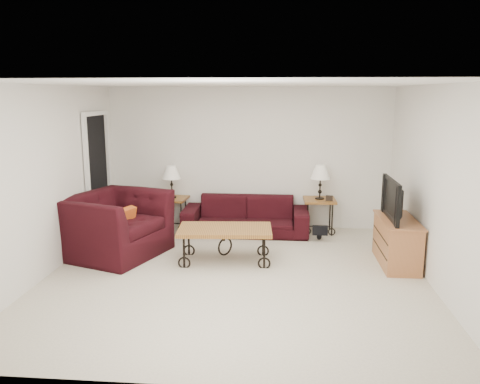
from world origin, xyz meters
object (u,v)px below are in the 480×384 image
(lamp_left, at_px, (172,182))
(television, at_px, (398,199))
(coffee_table, at_px, (225,245))
(backpack, at_px, (320,226))
(sofa, at_px, (246,216))
(side_table_right, at_px, (319,216))
(side_table_left, at_px, (173,213))
(tv_stand, at_px, (397,242))
(lamp_right, at_px, (320,182))
(armchair, at_px, (115,225))

(lamp_left, distance_m, television, 3.88)
(coffee_table, relative_size, backpack, 2.72)
(sofa, xyz_separation_m, side_table_right, (1.27, 0.18, -0.02))
(lamp_left, height_order, television, television)
(side_table_right, xyz_separation_m, coffee_table, (-1.46, -1.64, -0.05))
(side_table_left, distance_m, tv_stand, 3.90)
(lamp_left, height_order, lamp_right, lamp_right)
(coffee_table, height_order, armchair, armchair)
(lamp_right, relative_size, backpack, 1.22)
(sofa, xyz_separation_m, television, (2.23, -1.37, 0.63))
(armchair, relative_size, tv_stand, 1.29)
(lamp_left, relative_size, tv_stand, 0.52)
(side_table_right, distance_m, coffee_table, 2.19)
(lamp_right, distance_m, armchair, 3.49)
(coffee_table, xyz_separation_m, tv_stand, (2.43, 0.09, 0.08))
(side_table_right, relative_size, tv_stand, 0.54)
(sofa, relative_size, armchair, 1.52)
(backpack, bearing_deg, armchair, -177.46)
(lamp_left, relative_size, armchair, 0.40)
(side_table_right, bearing_deg, lamp_right, 0.00)
(lamp_right, bearing_deg, armchair, -154.69)
(lamp_left, distance_m, armchair, 1.62)
(sofa, relative_size, side_table_left, 3.78)
(armchair, height_order, television, television)
(side_table_left, bearing_deg, coffee_table, -55.14)
(side_table_right, xyz_separation_m, backpack, (-0.02, -0.47, -0.05))
(side_table_right, relative_size, coffee_table, 0.45)
(lamp_right, height_order, tv_stand, lamp_right)
(side_table_right, height_order, television, television)
(lamp_left, xyz_separation_m, lamp_right, (2.60, 0.00, 0.04))
(side_table_left, bearing_deg, side_table_right, 0.00)
(coffee_table, distance_m, backpack, 1.85)
(tv_stand, bearing_deg, sofa, 148.71)
(side_table_right, relative_size, television, 0.60)
(sofa, bearing_deg, armchair, -145.04)
(lamp_right, xyz_separation_m, armchair, (-3.13, -1.48, -0.43))
(lamp_right, height_order, armchair, lamp_right)
(side_table_left, xyz_separation_m, television, (3.56, -1.55, 0.66))
(side_table_left, xyz_separation_m, side_table_right, (2.60, 0.00, 0.01))
(coffee_table, bearing_deg, tv_stand, 2.16)
(tv_stand, bearing_deg, lamp_left, 156.62)
(sofa, xyz_separation_m, tv_stand, (2.25, -1.37, 0.02))
(lamp_left, relative_size, backpack, 1.16)
(armchair, relative_size, backpack, 2.90)
(side_table_right, bearing_deg, lamp_left, -180.00)
(sofa, relative_size, television, 2.18)
(backpack, bearing_deg, tv_stand, -62.68)
(sofa, distance_m, tv_stand, 2.63)
(side_table_left, relative_size, television, 0.58)
(sofa, distance_m, backpack, 1.28)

